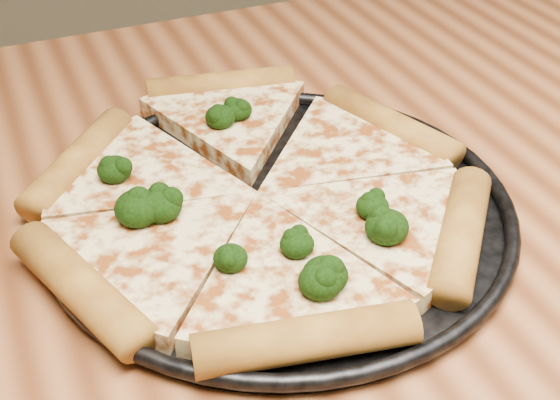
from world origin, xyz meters
name	(u,v)px	position (x,y,z in m)	size (l,w,h in m)	color
dining_table	(396,338)	(0.00, 0.00, 0.66)	(1.20, 0.90, 0.75)	brown
pizza_pan	(280,209)	(-0.07, 0.07, 0.76)	(0.34, 0.34, 0.02)	black
pizza	(256,191)	(-0.08, 0.08, 0.77)	(0.35, 0.37, 0.03)	beige
broccoli_florets	(244,208)	(-0.10, 0.05, 0.78)	(0.18, 0.25, 0.02)	black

